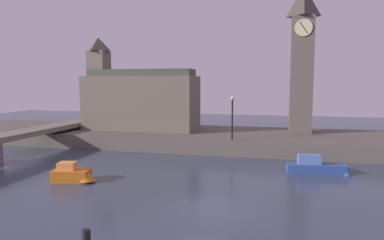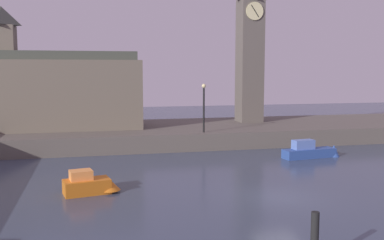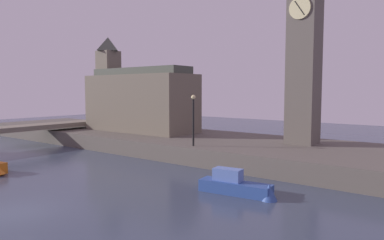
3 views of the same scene
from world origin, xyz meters
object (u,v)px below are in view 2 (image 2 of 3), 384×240
Objects in this scene: clock_tower at (250,43)px; streetlamp at (204,102)px; mooring_post_left at (315,239)px; parliament_hall at (62,90)px; boat_patrol_orange at (91,184)px; boat_tour_blue at (313,151)px.

clock_tower is 10.93m from streetlamp.
parliament_hall is at bearing 109.74° from mooring_post_left.
clock_tower is at bearing 45.48° from streetlamp.
boat_patrol_orange is at bearing 124.62° from mooring_post_left.
streetlamp is 2.14× the size of mooring_post_left.
parliament_hall is at bearing 98.19° from boat_patrol_orange.
clock_tower is 4.72× the size of boat_patrol_orange.
clock_tower is 1.19× the size of parliament_hall.
streetlamp reaches higher than boat_patrol_orange.
boat_patrol_orange is at bearing -128.84° from streetlamp.
boat_tour_blue is (9.44, 17.66, -0.49)m from mooring_post_left.
clock_tower is 8.03× the size of mooring_post_left.
streetlamp is 15.68m from boat_patrol_orange.
boat_patrol_orange is (-16.19, -18.62, -9.11)m from clock_tower.
clock_tower is 26.30m from boat_patrol_orange.
clock_tower reaches higher than parliament_hall.
clock_tower is 15.19m from boat_tour_blue.
boat_tour_blue is 18.34m from boat_patrol_orange.
boat_tour_blue is at bearing 20.82° from boat_patrol_orange.
streetlamp is 23.32m from mooring_post_left.
mooring_post_left is at bearing -94.67° from streetlamp.
mooring_post_left reaches higher than boat_patrol_orange.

